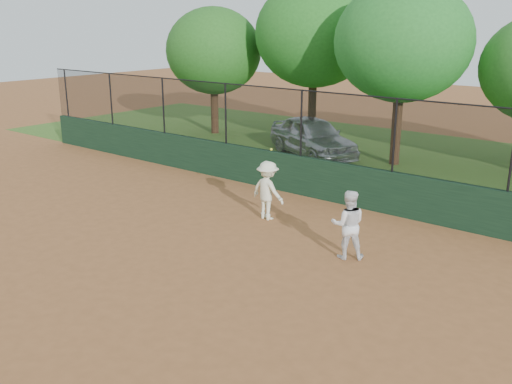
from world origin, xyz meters
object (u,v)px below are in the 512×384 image
Objects in this scene: tree_1 at (314,34)px; tree_2 at (403,42)px; tree_0 at (213,51)px; parked_car at (313,137)px; player_main at (268,190)px; player_second at (348,224)px.

tree_1 is 4.88m from tree_2.
tree_1 is (4.76, 1.07, 0.81)m from tree_0.
parked_car is 0.79× the size of tree_0.
player_main is 8.62m from tree_2.
player_main is (3.16, -7.04, 0.02)m from parked_car.
tree_1 is (-7.68, 10.28, 3.82)m from player_second.
tree_0 is 0.84× the size of tree_1.
tree_1 reaches higher than tree_2.
tree_2 is (3.13, 0.78, 3.64)m from parked_car.
tree_1 reaches higher than player_main.
parked_car is 10.11m from player_second.
tree_1 is (-4.68, 9.30, 3.81)m from player_main.
tree_0 is (-9.44, 8.23, 3.01)m from player_main.
player_second is at bearing -36.51° from tree_0.
parked_car is 7.72m from player_main.
tree_1 is at bearing 60.74° from parked_car.
tree_2 is at bearing -17.65° from tree_1.
player_main reaches higher than player_second.
tree_1 is at bearing 162.35° from tree_2.
tree_2 reaches higher than player_main.
tree_1 is at bearing -87.62° from player_second.
parked_car is 0.69× the size of tree_2.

